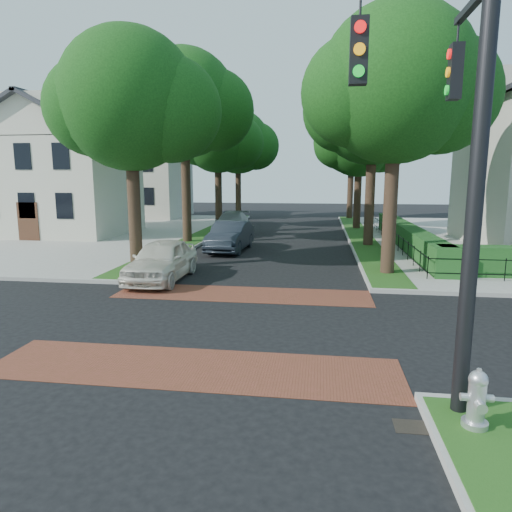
{
  "coord_description": "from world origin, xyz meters",
  "views": [
    {
      "loc": [
        2.66,
        -12.3,
        4.12
      ],
      "look_at": [
        0.65,
        2.04,
        1.6
      ],
      "focal_mm": 32.0,
      "sensor_mm": 36.0,
      "label": 1
    }
  ],
  "objects_px": {
    "traffic_signal": "(462,140)",
    "fire_hydrant": "(477,400)",
    "parked_car_rear": "(232,224)",
    "parked_car_middle": "(230,236)",
    "parked_car_front": "(162,260)"
  },
  "relations": [
    {
      "from": "parked_car_front",
      "to": "parked_car_rear",
      "type": "bearing_deg",
      "value": 90.21
    },
    {
      "from": "traffic_signal",
      "to": "parked_car_front",
      "type": "xyz_separation_m",
      "value": [
        -8.49,
        9.41,
        -3.89
      ]
    },
    {
      "from": "parked_car_middle",
      "to": "parked_car_rear",
      "type": "xyz_separation_m",
      "value": [
        -1.3,
        7.13,
        -0.03
      ]
    },
    {
      "from": "parked_car_front",
      "to": "parked_car_middle",
      "type": "xyz_separation_m",
      "value": [
        1.3,
        7.61,
        0.01
      ]
    },
    {
      "from": "traffic_signal",
      "to": "parked_car_middle",
      "type": "relative_size",
      "value": 1.59
    },
    {
      "from": "traffic_signal",
      "to": "parked_car_middle",
      "type": "distance_m",
      "value": 18.88
    },
    {
      "from": "parked_car_rear",
      "to": "traffic_signal",
      "type": "bearing_deg",
      "value": -72.29
    },
    {
      "from": "traffic_signal",
      "to": "parked_car_rear",
      "type": "relative_size",
      "value": 1.46
    },
    {
      "from": "traffic_signal",
      "to": "fire_hydrant",
      "type": "height_order",
      "value": "traffic_signal"
    },
    {
      "from": "parked_car_front",
      "to": "fire_hydrant",
      "type": "xyz_separation_m",
      "value": [
        8.8,
        -10.14,
        -0.19
      ]
    },
    {
      "from": "traffic_signal",
      "to": "fire_hydrant",
      "type": "bearing_deg",
      "value": -66.68
    },
    {
      "from": "parked_car_front",
      "to": "parked_car_middle",
      "type": "relative_size",
      "value": 0.96
    },
    {
      "from": "parked_car_rear",
      "to": "parked_car_middle",
      "type": "bearing_deg",
      "value": -81.31
    },
    {
      "from": "parked_car_rear",
      "to": "fire_hydrant",
      "type": "height_order",
      "value": "parked_car_rear"
    },
    {
      "from": "parked_car_front",
      "to": "traffic_signal",
      "type": "bearing_deg",
      "value": -47.76
    }
  ]
}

